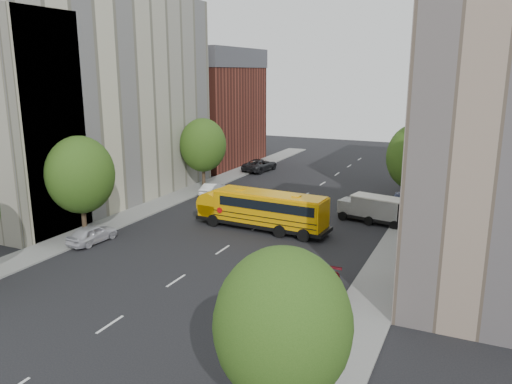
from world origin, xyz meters
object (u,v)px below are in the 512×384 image
Objects in this scene: street_tree_4 at (416,157)px; safari_truck at (372,208)px; street_tree_1 at (80,175)px; street_tree_3 at (283,325)px; parked_car_1 at (213,189)px; parked_car_5 at (414,179)px; street_tree_2 at (203,145)px; parked_car_0 at (92,234)px; street_tree_5 at (431,144)px; parked_car_3 at (319,289)px; parked_car_2 at (260,165)px; parked_car_4 at (400,199)px; school_bus at (261,208)px.

safari_truck is (-2.69, -4.69, -3.86)m from street_tree_4.
street_tree_3 is at bearing -32.47° from street_tree_1.
parked_car_1 is at bearing -174.37° from street_tree_4.
parked_car_5 is (18.40, 13.65, 0.05)m from parked_car_1.
parked_car_0 is at bearing -85.72° from street_tree_2.
street_tree_2 is at bearing 180.00° from street_tree_4.
parked_car_5 is at bearing -119.14° from parked_car_0.
parked_car_0 is at bearing 82.77° from parked_car_1.
street_tree_2 is 25.06m from street_tree_5.
street_tree_2 reaches higher than parked_car_5.
parked_car_3 is at bearing 101.20° from street_tree_3.
parked_car_2 is at bearing 178.82° from parked_car_5.
parked_car_0 is 0.72× the size of parked_car_2.
street_tree_1 reaches higher than parked_car_1.
street_tree_3 reaches higher than safari_truck.
parked_car_1 is at bearing 123.38° from street_tree_3.
parked_car_2 is at bearing -91.16° from parked_car_1.
parked_car_4 is (19.20, 20.50, -0.06)m from parked_car_0.
safari_truck is at bearing 39.38° from school_bus.
safari_truck is at bearing -99.16° from street_tree_5.
street_tree_3 is 0.95× the size of street_tree_5.
parked_car_2 reaches higher than parked_car_1.
school_bus is (11.49, -10.37, -3.05)m from street_tree_2.
safari_truck is (19.31, -4.69, -3.61)m from street_tree_2.
street_tree_2 reaches higher than parked_car_2.
parked_car_1 is (2.20, 16.05, -4.31)m from street_tree_1.
street_tree_3 reaches higher than parked_car_5.
street_tree_2 is 1.08× the size of street_tree_3.
street_tree_5 reaches higher than parked_car_0.
street_tree_2 is 1.85× the size of parked_car_5.
school_bus is at bearing -132.39° from parked_car_4.
school_bus reaches higher than parked_car_1.
parked_car_2 is (1.40, 11.73, -4.04)m from street_tree_2.
street_tree_4 is 4.98m from parked_car_4.
street_tree_4 is 1.43× the size of parked_car_2.
street_tree_5 reaches higher than safari_truck.
parked_car_1 is at bearing 131.08° from parked_car_3.
parked_car_1 is at bearing -174.06° from parked_car_4.
school_bus is 24.32m from parked_car_2.
parked_car_0 is 0.91× the size of parked_car_3.
street_tree_4 is 24.09m from parked_car_2.
street_tree_2 reaches higher than street_tree_5.
parked_car_0 reaches higher than parked_car_4.
street_tree_5 is (22.00, 30.00, -0.25)m from street_tree_1.
street_tree_4 is at bearing 156.19° from parked_car_2.
parked_car_4 is at bearing 90.26° from safari_truck.
parked_car_1 is at bearing 82.19° from street_tree_1.
safari_truck is 24.30m from parked_car_2.
street_tree_4 is 12.01m from street_tree_5.
school_bus is 13.14m from parked_car_0.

